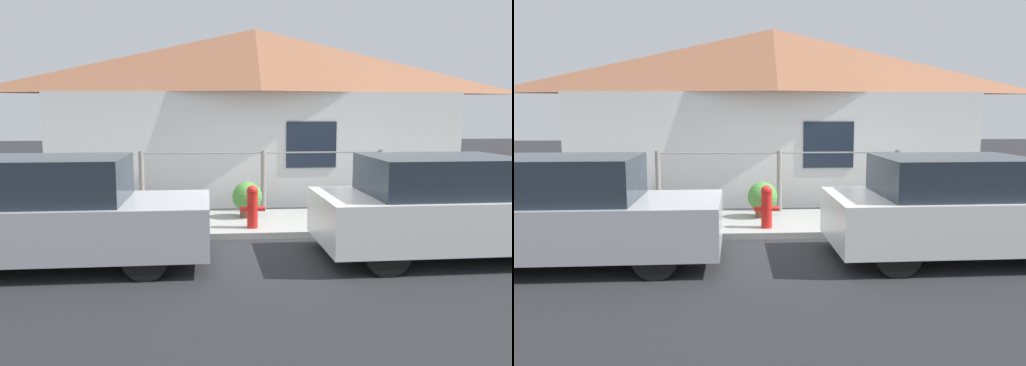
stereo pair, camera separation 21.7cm
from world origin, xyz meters
The scene contains 8 objects.
ground_plane centered at (0.00, 0.00, 0.00)m, with size 60.00×60.00×0.00m, color #262628.
sidewalk centered at (0.00, 1.00, 0.05)m, with size 24.00×2.00×0.11m.
house centered at (0.00, 3.73, 3.09)m, with size 9.47×2.23×3.99m.
fence centered at (0.00, 1.85, 0.78)m, with size 4.90×0.10×1.23m.
car_left centered at (-3.22, -1.20, 0.73)m, with size 4.25×1.68×1.49m.
car_right centered at (2.31, -1.20, 0.73)m, with size 3.74×1.80×1.47m.
fire_hydrant centered at (-0.33, 0.39, 0.49)m, with size 0.44×0.20×0.74m.
potted_plant_near_hydrant centered at (-0.36, 1.27, 0.48)m, with size 0.56×0.56×0.68m.
Camera 1 is at (-0.99, -8.00, 2.08)m, focal length 35.00 mm.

